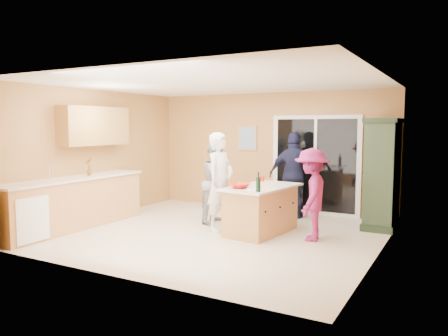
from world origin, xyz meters
The scene contains 22 objects.
floor centered at (0.00, 0.00, 0.00)m, with size 5.50×5.50×0.00m, color silver.
ceiling centered at (0.00, 0.00, 2.60)m, with size 5.50×5.00×0.10m, color white.
wall_back centered at (0.00, 2.50, 1.30)m, with size 5.50×0.10×2.60m, color tan.
wall_front centered at (0.00, -2.50, 1.30)m, with size 5.50×0.10×2.60m, color tan.
wall_left centered at (-2.75, 0.00, 1.30)m, with size 0.10×5.00×2.60m, color tan.
wall_right centered at (2.75, 0.00, 1.30)m, with size 0.10×5.00×2.60m, color tan.
left_cabinet_run centered at (-2.45, -1.05, 0.46)m, with size 0.65×3.05×1.24m.
upper_cabinets centered at (-2.58, -0.20, 1.88)m, with size 0.35×1.60×0.75m, color tan.
sliding_door centered at (1.05, 2.46, 1.05)m, with size 1.90×0.07×2.10m.
framed_picture centered at (-0.55, 2.48, 1.60)m, with size 0.46×0.04×0.56m.
kitchen_island centered at (0.71, 0.44, 0.39)m, with size 1.03×1.67×0.83m.
green_hutch centered at (2.49, 1.90, 0.98)m, with size 0.58×1.10×2.01m.
woman_white centered at (-0.01, 0.26, 0.88)m, with size 0.64×0.42×1.76m, color silver.
woman_grey centered at (-0.39, 0.81, 0.79)m, with size 0.77×0.60×1.58m, color #9F9FA1.
woman_navy centered at (0.78, 1.93, 0.88)m, with size 1.03×0.43×1.76m, color #191937.
woman_magenta centered at (1.62, 0.39, 0.76)m, with size 0.98×0.56×1.52m, color #921F60.
serving_bowl centered at (0.48, 0.05, 0.87)m, with size 0.33×0.33×0.08m, color red.
tulip_vase centered at (-2.45, -0.49, 1.11)m, with size 0.18×0.12×0.34m, color #BD3612.
tumbler_near centered at (0.43, -0.07, 0.88)m, with size 0.07×0.07×0.09m, color red.
tumbler_far centered at (0.45, 1.07, 0.88)m, with size 0.07×0.07×0.10m, color red.
wine_bottle centered at (0.93, -0.17, 0.95)m, with size 0.07×0.07×0.32m.
white_plate centered at (0.75, 0.00, 0.84)m, with size 0.21×0.21×0.01m, color white.
Camera 1 is at (3.77, -6.49, 1.88)m, focal length 35.00 mm.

